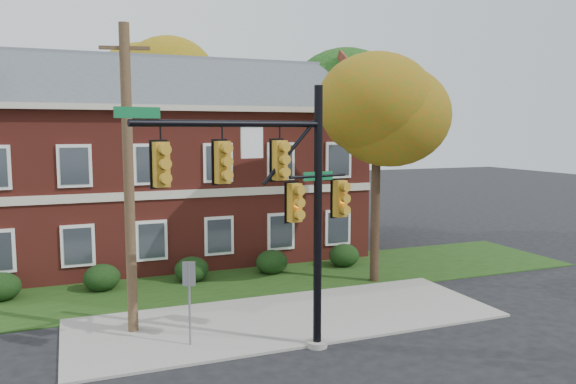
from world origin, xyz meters
name	(u,v)px	position (x,y,z in m)	size (l,w,h in m)	color
ground	(300,329)	(0.00, 0.00, 0.00)	(120.00, 120.00, 0.00)	black
sidewalk	(288,318)	(0.00, 1.00, 0.04)	(14.00, 5.00, 0.08)	gray
grass_strip	(243,281)	(0.00, 6.00, 0.02)	(30.00, 6.00, 0.04)	#193811
apartment_building	(167,155)	(-2.00, 11.95, 4.99)	(18.80, 8.80, 9.74)	maroon
hedge_far_left	(1,287)	(-9.00, 6.70, 0.53)	(1.40, 1.26, 1.05)	black
hedge_left	(102,278)	(-5.50, 6.70, 0.53)	(1.40, 1.26, 1.05)	black
hedge_center	(192,269)	(-2.00, 6.70, 0.53)	(1.40, 1.26, 1.05)	black
hedge_right	(272,262)	(1.50, 6.70, 0.53)	(1.40, 1.26, 1.05)	black
hedge_far_right	(344,255)	(5.00, 6.70, 0.53)	(1.40, 1.26, 1.05)	black
tree_near_right	(384,118)	(5.22, 3.87, 6.67)	(4.50, 4.25, 8.58)	black
tree_right_rear	(364,96)	(9.31, 12.81, 8.12)	(6.30, 5.95, 10.62)	black
tree_far_rear	(166,87)	(-0.66, 19.79, 8.84)	(6.84, 6.46, 11.52)	black
traffic_signal	(278,191)	(-1.39, -1.79, 4.61)	(6.54, 1.62, 7.43)	gray
utility_pole	(129,180)	(-4.88, 1.59, 4.72)	(1.43, 0.43, 9.31)	#4B3923
sign_post	(189,289)	(-3.49, -0.19, 1.70)	(0.35, 0.18, 2.51)	slate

